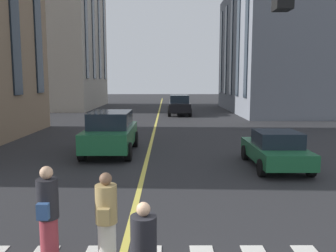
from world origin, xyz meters
The scene contains 8 objects.
lane_centre_line centered at (20.00, 0.00, 0.00)m, with size 80.00×0.16×0.01m.
car_green_near centered at (8.95, -4.90, 0.70)m, with size 3.90×1.89×1.40m.
car_green_mid centered at (11.63, 1.68, 0.97)m, with size 4.70×2.14×1.88m.
car_black_parked_a centered at (29.30, -1.99, 0.97)m, with size 4.70×2.14×1.88m.
pedestrian_near centered at (1.88, 0.23, 0.85)m, with size 0.50×0.38×1.69m.
pedestrian_far centered at (1.99, 1.28, 0.89)m, with size 0.50×0.38×1.78m.
building_right_near centered at (32.96, -12.17, 6.33)m, with size 17.39×9.46×12.66m.
building_left_far centered at (38.64, 11.84, 12.37)m, with size 14.27×8.80×24.73m.
Camera 1 is at (-4.04, -0.83, 3.26)m, focal length 37.83 mm.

